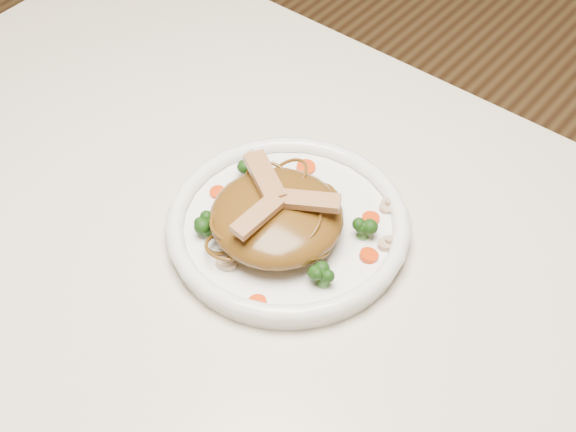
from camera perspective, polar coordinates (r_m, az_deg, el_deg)
The scene contains 19 objects.
table at distance 0.98m, azimuth -1.78°, elevation -7.40°, with size 1.20×0.80×0.75m.
plate at distance 0.93m, azimuth 0.00°, elevation -0.91°, with size 0.26×0.26×0.02m, color white.
noodle_mound at distance 0.90m, azimuth -0.77°, elevation -0.05°, with size 0.14×0.14×0.05m, color brown.
chicken_a at distance 0.88m, azimuth 1.51°, elevation 1.02°, with size 0.06×0.02×0.01m, color tan.
chicken_b at distance 0.90m, azimuth -1.58°, elevation 2.64°, with size 0.07×0.02×0.01m, color tan.
chicken_c at distance 0.86m, azimuth -2.08°, elevation -0.01°, with size 0.06×0.02×0.01m, color tan.
broccoli_0 at distance 0.91m, azimuth 5.08°, elevation -0.74°, with size 0.03×0.03×0.03m, color #163C0C, non-canonical shape.
broccoli_1 at distance 0.97m, azimuth -2.73°, elevation 3.37°, with size 0.03×0.03×0.03m, color #163C0C, non-canonical shape.
broccoli_2 at distance 0.91m, azimuth -5.39°, elevation -0.56°, with size 0.02×0.02×0.03m, color #163C0C, non-canonical shape.
broccoli_3 at distance 0.86m, azimuth 2.42°, elevation -3.85°, with size 0.03×0.03×0.03m, color #163C0C, non-canonical shape.
carrot_0 at distance 0.94m, azimuth 5.57°, elevation -0.17°, with size 0.02×0.02×0.01m, color #E93A08.
carrot_1 at distance 0.96m, azimuth -4.76°, elevation 1.60°, with size 0.02×0.02×0.01m, color #E93A08.
carrot_2 at distance 0.90m, azimuth 5.45°, elevation -2.65°, with size 0.02×0.02×0.01m, color #E93A08.
carrot_3 at distance 0.99m, azimuth 1.21°, elevation 3.28°, with size 0.02×0.02×0.01m, color #E93A08.
carrot_4 at distance 0.86m, azimuth -2.09°, elevation -5.86°, with size 0.02×0.02×0.01m, color #E93A08.
mushroom_0 at distance 0.89m, azimuth -4.20°, elevation -3.19°, with size 0.02×0.02×0.01m, color beige.
mushroom_1 at distance 0.91m, azimuth 6.77°, elevation -1.82°, with size 0.03×0.03×0.01m, color beige.
mushroom_2 at distance 1.00m, azimuth -2.50°, elevation 4.04°, with size 0.02×0.02×0.01m, color beige.
mushroom_3 at distance 0.95m, azimuth 6.72°, elevation 0.72°, with size 0.02×0.02×0.01m, color beige.
Camera 1 is at (0.38, -0.42, 1.46)m, focal length 52.97 mm.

